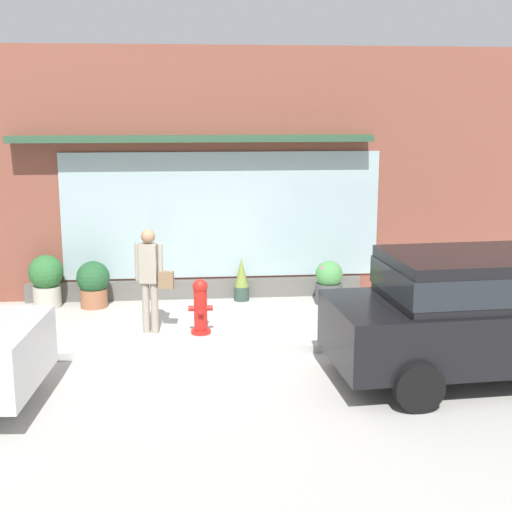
{
  "coord_description": "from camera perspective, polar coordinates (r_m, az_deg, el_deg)",
  "views": [
    {
      "loc": [
        -0.1,
        -10.11,
        3.56
      ],
      "look_at": [
        0.98,
        1.2,
        1.17
      ],
      "focal_mm": 49.57,
      "sensor_mm": 36.0,
      "label": 1
    }
  ],
  "objects": [
    {
      "name": "curb_strip",
      "position": [
        10.51,
        -4.66,
        -7.61
      ],
      "size": [
        14.0,
        0.24,
        0.12
      ],
      "primitive_type": "cube",
      "color": "#B2B2AD",
      "rests_on": "ground_plane"
    },
    {
      "name": "potted_plant_by_entrance",
      "position": [
        13.09,
        5.9,
        -2.12
      ],
      "size": [
        0.5,
        0.5,
        0.81
      ],
      "color": "#4C4C51",
      "rests_on": "ground_plane"
    },
    {
      "name": "parked_car_black",
      "position": [
        9.8,
        17.95,
        -4.13
      ],
      "size": [
        4.34,
        2.15,
        1.71
      ],
      "rotation": [
        0.0,
        0.0,
        0.06
      ],
      "color": "black",
      "rests_on": "ground_plane"
    },
    {
      "name": "storefront",
      "position": [
        13.36,
        -5.01,
        6.4
      ],
      "size": [
        14.0,
        0.81,
        4.67
      ],
      "color": "brown",
      "rests_on": "ground_plane"
    },
    {
      "name": "pedestrian_with_handbag",
      "position": [
        11.34,
        -8.51,
        -1.41
      ],
      "size": [
        0.62,
        0.27,
        1.69
      ],
      "rotation": [
        0.0,
        0.0,
        6.09
      ],
      "color": "#9E9384",
      "rests_on": "ground_plane"
    },
    {
      "name": "potted_plant_trailing_edge",
      "position": [
        13.14,
        -12.99,
        -2.12
      ],
      "size": [
        0.6,
        0.6,
        0.85
      ],
      "color": "#9E6042",
      "rests_on": "ground_plane"
    },
    {
      "name": "potted_plant_window_left",
      "position": [
        13.34,
        -16.56,
        -1.79
      ],
      "size": [
        0.62,
        0.62,
        0.96
      ],
      "color": "#B7B2A3",
      "rests_on": "ground_plane"
    },
    {
      "name": "fire_hydrant",
      "position": [
        11.35,
        -4.5,
        -4.06
      ],
      "size": [
        0.39,
        0.36,
        0.9
      ],
      "color": "red",
      "rests_on": "ground_plane"
    },
    {
      "name": "potted_plant_window_right",
      "position": [
        13.26,
        -1.18,
        -1.96
      ],
      "size": [
        0.29,
        0.29,
        0.82
      ],
      "color": "#33473D",
      "rests_on": "ground_plane"
    },
    {
      "name": "ground_plane",
      "position": [
        10.72,
        -4.67,
        -7.55
      ],
      "size": [
        60.0,
        60.0,
        0.0
      ],
      "primitive_type": "plane",
      "color": "#B2AFA8"
    }
  ]
}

